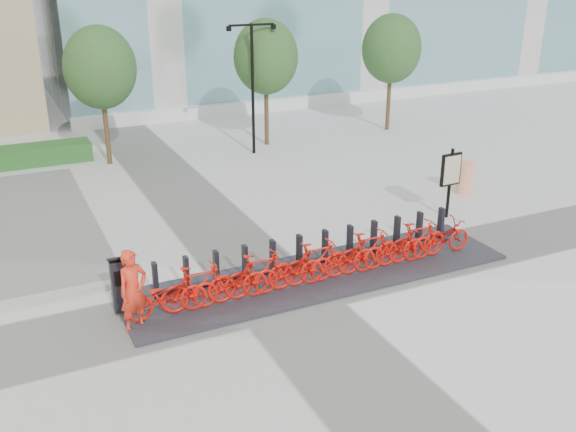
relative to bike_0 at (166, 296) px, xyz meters
name	(u,v)px	position (x,y,z in m)	size (l,w,h in m)	color
ground	(277,292)	(2.60, 0.05, -0.55)	(120.00, 120.00, 0.00)	silver
hedge_b	(8,158)	(-2.40, 13.25, -0.20)	(6.00, 1.20, 0.70)	#145014
tree_1	(100,68)	(1.10, 12.05, 3.04)	(2.60, 2.60, 5.10)	brown
tree_2	(266,57)	(7.60, 12.05, 3.04)	(2.60, 2.60, 5.10)	brown
tree_3	(392,49)	(13.60, 12.05, 3.04)	(2.60, 2.60, 5.10)	brown
streetlamp	(252,74)	(6.60, 11.05, 2.59)	(2.00, 0.20, 5.00)	black
dock_pad	(320,275)	(3.90, 0.35, -0.51)	(9.60, 2.40, 0.08)	#2B2A31
dock_rail_posts	(314,249)	(3.96, 0.82, -0.04)	(8.02, 0.50, 0.85)	black
bike_0	(166,296)	(0.00, 0.00, 0.00)	(0.62, 1.78, 0.93)	red
bike_1	(199,287)	(0.72, 0.00, 0.05)	(0.49, 1.72, 1.04)	red
bike_2	(230,282)	(1.44, 0.00, 0.00)	(0.62, 1.78, 0.93)	red
bike_3	(260,274)	(2.16, 0.00, 0.05)	(0.49, 1.72, 1.04)	red
bike_4	(289,270)	(2.88, 0.00, 0.00)	(0.62, 1.78, 0.93)	red
bike_5	(316,262)	(3.60, 0.00, 0.05)	(0.49, 1.72, 1.04)	red
bike_6	(343,258)	(4.32, 0.00, 0.00)	(0.62, 1.78, 0.93)	red
bike_7	(369,251)	(5.04, 0.00, 0.05)	(0.49, 1.72, 1.04)	red
bike_8	(393,248)	(5.76, 0.00, 0.00)	(0.62, 1.78, 0.93)	red
bike_9	(417,241)	(6.48, 0.00, 0.05)	(0.49, 1.72, 1.04)	red
bike_10	(440,238)	(7.20, 0.00, 0.00)	(0.62, 1.78, 0.93)	red
kiosk	(119,284)	(-0.83, 0.66, 0.16)	(0.41, 0.35, 1.31)	black
worker_red	(133,291)	(-0.70, -0.16, 0.35)	(0.66, 0.43, 1.80)	red
construction_barrel	(465,178)	(11.07, 3.67, -0.03)	(0.54, 0.54, 1.04)	#F94700
map_sign	(451,172)	(9.17, 2.16, 0.86)	(0.70, 0.15, 2.12)	black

